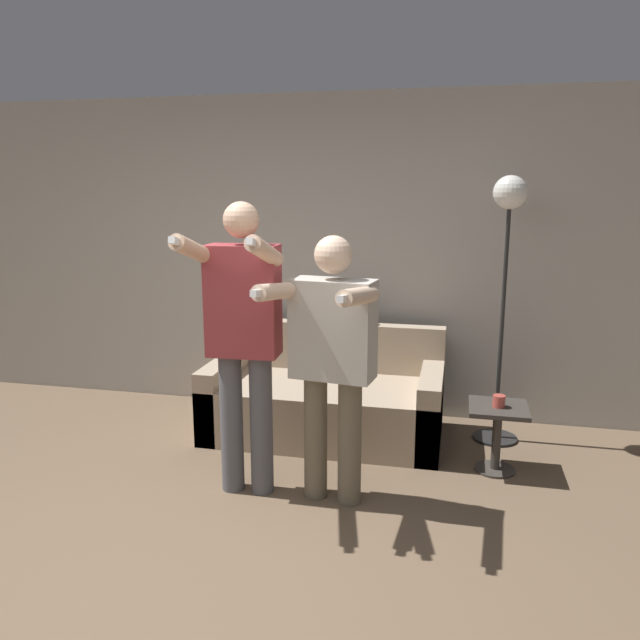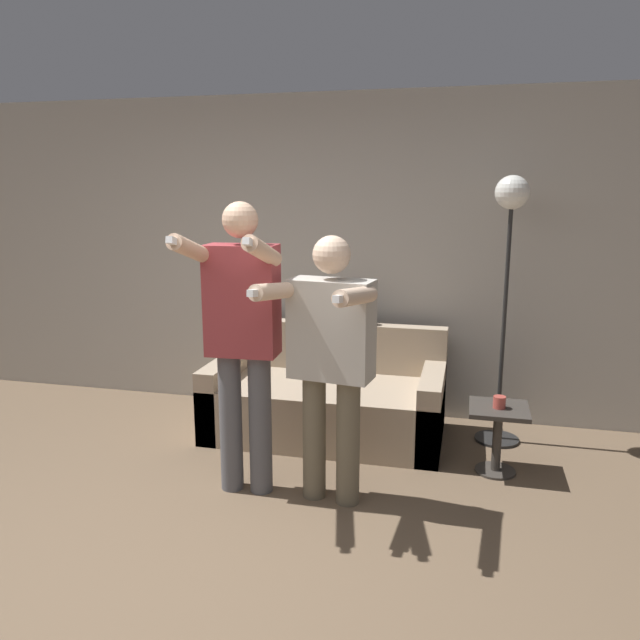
% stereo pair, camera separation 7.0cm
% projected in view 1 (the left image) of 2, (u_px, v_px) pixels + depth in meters
% --- Properties ---
extents(ground_plane, '(16.00, 16.00, 0.00)m').
position_uv_depth(ground_plane, '(160.00, 588.00, 2.96)').
color(ground_plane, brown).
extents(wall_back, '(10.00, 0.05, 2.60)m').
position_uv_depth(wall_back, '(298.00, 256.00, 5.21)').
color(wall_back, '#B7B2A8').
rests_on(wall_back, ground_plane).
extents(couch, '(1.75, 0.90, 0.80)m').
position_uv_depth(couch, '(326.00, 401.00, 4.78)').
color(couch, tan).
rests_on(couch, ground_plane).
extents(person_left, '(0.52, 0.68, 1.79)m').
position_uv_depth(person_left, '(243.00, 330.00, 3.69)').
color(person_left, '#56565B').
rests_on(person_left, ground_plane).
extents(person_right, '(0.61, 0.73, 1.60)m').
position_uv_depth(person_right, '(332.00, 351.00, 3.60)').
color(person_right, '#6B604C').
rests_on(person_right, ground_plane).
extents(cat, '(0.49, 0.13, 0.17)m').
position_uv_depth(cat, '(348.00, 314.00, 4.95)').
color(cat, '#3D3833').
rests_on(cat, couch).
extents(floor_lamp, '(0.33, 0.33, 1.95)m').
position_uv_depth(floor_lamp, '(507.00, 239.00, 4.40)').
color(floor_lamp, black).
rests_on(floor_lamp, ground_plane).
extents(side_table, '(0.38, 0.38, 0.46)m').
position_uv_depth(side_table, '(497.00, 425.00, 4.12)').
color(side_table, '#38332D').
rests_on(side_table, ground_plane).
extents(cup, '(0.08, 0.08, 0.08)m').
position_uv_depth(cup, '(499.00, 401.00, 4.07)').
color(cup, '#B7473D').
rests_on(cup, side_table).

